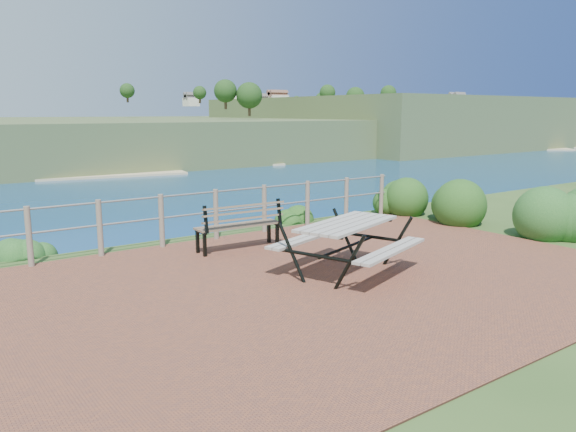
# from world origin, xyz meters

# --- Properties ---
(ground) EXTENTS (10.00, 7.00, 0.12)m
(ground) POSITION_xyz_m (0.00, 0.00, 0.00)
(ground) COLOR brown
(ground) RESTS_ON ground
(safety_railing) EXTENTS (9.40, 0.10, 1.00)m
(safety_railing) POSITION_xyz_m (0.00, 3.35, 0.57)
(safety_railing) COLOR #6B5B4C
(safety_railing) RESTS_ON ground
(distant_bay) EXTENTS (290.00, 232.36, 24.00)m
(distant_bay) POSITION_xyz_m (173.07, 202.61, -1.52)
(distant_bay) COLOR #3D572B
(distant_bay) RESTS_ON ground
(picnic_table) EXTENTS (2.08, 1.60, 0.81)m
(picnic_table) POSITION_xyz_m (0.50, 0.02, 0.52)
(picnic_table) COLOR gray
(picnic_table) RESTS_ON ground
(park_bench) EXTENTS (1.64, 0.48, 0.91)m
(park_bench) POSITION_xyz_m (-0.08, 2.36, 0.60)
(park_bench) COLOR brown
(park_bench) RESTS_ON ground
(shrub_right_front) EXTENTS (1.23, 1.23, 1.76)m
(shrub_right_front) POSITION_xyz_m (5.19, 1.80, 0.00)
(shrub_right_front) COLOR #1A4013
(shrub_right_front) RESTS_ON ground
(shrub_right_back) EXTENTS (1.32, 1.32, 1.87)m
(shrub_right_back) POSITION_xyz_m (5.81, -0.68, 0.00)
(shrub_right_back) COLOR #1C4B1D
(shrub_right_back) RESTS_ON ground
(shrub_right_edge) EXTENTS (1.08, 1.08, 1.54)m
(shrub_right_edge) POSITION_xyz_m (5.25, 3.33, 0.00)
(shrub_right_edge) COLOR #1A4013
(shrub_right_edge) RESTS_ON ground
(shrub_lip_west) EXTENTS (0.83, 0.83, 0.59)m
(shrub_lip_west) POSITION_xyz_m (-3.34, 4.19, 0.00)
(shrub_lip_west) COLOR #1C4B1D
(shrub_lip_west) RESTS_ON ground
(shrub_lip_east) EXTENTS (0.76, 0.76, 0.50)m
(shrub_lip_east) POSITION_xyz_m (2.47, 4.06, 0.00)
(shrub_lip_east) COLOR #1A4013
(shrub_lip_east) RESTS_ON ground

